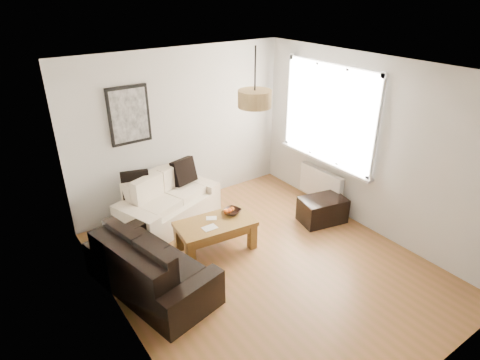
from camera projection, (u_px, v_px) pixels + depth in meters
floor at (265, 265)px, 5.51m from camera, size 4.50×4.50×0.00m
ceiling at (272, 71)px, 4.37m from camera, size 3.80×4.50×0.00m
wall_back at (182, 130)px, 6.59m from camera, size 3.80×0.04×2.60m
wall_front at (442, 278)px, 3.29m from camera, size 3.80×0.04×2.60m
wall_left at (116, 228)px, 3.96m from camera, size 0.04×4.50×2.60m
wall_right at (370, 146)px, 5.93m from camera, size 0.04×4.50×2.60m
window_bay at (330, 114)px, 6.36m from camera, size 0.14×1.90×1.60m
radiator at (321, 184)px, 6.88m from camera, size 0.10×0.90×0.52m
poster at (129, 115)px, 5.96m from camera, size 0.62×0.04×0.87m
pendant_shade at (255, 99)px, 4.75m from camera, size 0.40×0.40×0.20m
loveseat_cream at (168, 200)px, 6.37m from camera, size 1.75×1.32×0.78m
sofa_leather at (151, 264)px, 4.95m from camera, size 1.19×1.86×0.74m
coffee_table at (216, 235)px, 5.77m from camera, size 1.14×0.71×0.44m
ottoman at (322, 210)px, 6.45m from camera, size 0.79×0.60×0.40m
cushion_left at (136, 184)px, 6.14m from camera, size 0.43×0.25×0.41m
cushion_right at (184, 171)px, 6.57m from camera, size 0.43×0.22×0.41m
fruit_bowl at (232, 211)px, 5.88m from camera, size 0.30×0.30×0.06m
orange_a at (229, 211)px, 5.87m from camera, size 0.07×0.07×0.07m
orange_b at (232, 209)px, 5.92m from camera, size 0.08×0.08×0.07m
orange_c at (226, 211)px, 5.86m from camera, size 0.09×0.09×0.07m
papers at (210, 228)px, 5.53m from camera, size 0.20×0.14×0.01m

